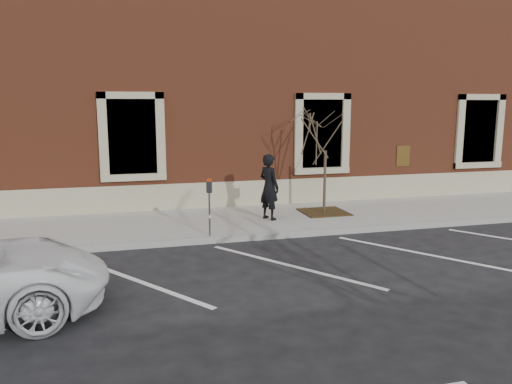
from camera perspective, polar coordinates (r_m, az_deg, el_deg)
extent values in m
plane|color=#28282B|center=(12.58, 0.71, -5.40)|extent=(120.00, 120.00, 0.00)
cube|color=#AEACA4|center=(14.20, -1.20, -3.30)|extent=(40.00, 3.50, 0.15)
cube|color=#9E9E99|center=(12.52, 0.77, -5.12)|extent=(40.00, 0.12, 0.15)
cube|color=brown|center=(19.72, -5.50, 11.83)|extent=(40.00, 8.50, 8.00)
cube|color=tan|center=(15.81, -2.75, -0.20)|extent=(40.00, 0.06, 0.80)
cube|color=black|center=(15.36, -13.97, 6.18)|extent=(1.40, 0.30, 2.20)
cube|color=tan|center=(15.31, -13.77, 1.66)|extent=(1.90, 0.20, 0.20)
cube|color=black|center=(16.60, 7.35, 6.65)|extent=(1.40, 0.30, 2.20)
cube|color=tan|center=(16.55, 7.48, 2.46)|extent=(1.90, 0.20, 0.20)
cube|color=black|center=(19.67, 23.85, 6.38)|extent=(1.40, 0.30, 2.20)
cube|color=tan|center=(19.63, 23.92, 2.85)|extent=(1.90, 0.20, 0.20)
imported|color=black|center=(13.90, 1.51, 0.59)|extent=(0.71, 0.80, 1.84)
cylinder|color=#595B60|center=(12.25, -5.33, -2.55)|extent=(0.05, 0.05, 1.07)
cube|color=black|center=(12.13, -5.38, 0.57)|extent=(0.13, 0.10, 0.28)
cube|color=#AB2C0B|center=(12.10, -5.40, 1.37)|extent=(0.12, 0.09, 0.06)
cube|color=white|center=(12.22, -5.29, -2.84)|extent=(0.05, 0.00, 0.08)
cube|color=#402C14|center=(15.06, 7.77, -2.28)|extent=(1.31, 1.31, 0.03)
cylinder|color=#4A3E2D|center=(14.89, 7.86, 1.16)|extent=(0.08, 0.08, 1.86)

